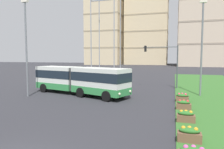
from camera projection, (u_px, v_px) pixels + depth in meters
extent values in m
cube|color=silver|center=(100.00, 81.00, 21.23)|extent=(6.50, 4.43, 2.55)
cube|color=#338C47|center=(100.00, 90.00, 21.31)|extent=(6.52, 4.46, 0.70)
cube|color=#19232D|center=(100.00, 76.00, 21.19)|extent=(6.55, 4.48, 0.90)
cube|color=silver|center=(59.00, 77.00, 24.63)|extent=(5.66, 3.72, 2.55)
cube|color=#338C47|center=(59.00, 85.00, 24.71)|extent=(5.68, 3.75, 0.70)
cube|color=#19232D|center=(59.00, 74.00, 24.59)|extent=(5.71, 3.77, 0.90)
cylinder|color=#383838|center=(80.00, 79.00, 23.03)|extent=(2.40, 2.40, 2.45)
cylinder|color=black|center=(122.00, 93.00, 21.24)|extent=(1.03, 0.61, 1.00)
cylinder|color=black|center=(106.00, 96.00, 19.26)|extent=(1.03, 0.61, 1.00)
cylinder|color=black|center=(97.00, 89.00, 23.29)|extent=(1.03, 0.61, 1.00)
cylinder|color=black|center=(80.00, 92.00, 21.30)|extent=(1.03, 0.61, 1.00)
cylinder|color=black|center=(59.00, 86.00, 26.47)|extent=(1.04, 0.52, 1.00)
cylinder|color=black|center=(44.00, 88.00, 24.34)|extent=(1.04, 0.52, 1.00)
sphere|color=#F9EFC6|center=(130.00, 91.00, 20.21)|extent=(0.24, 0.24, 0.24)
sphere|color=#F9EFC6|center=(119.00, 94.00, 18.78)|extent=(0.24, 0.24, 0.24)
cube|color=slate|center=(93.00, 80.00, 32.57)|extent=(4.40, 1.81, 0.80)
cube|color=black|center=(92.00, 75.00, 32.56)|extent=(2.38, 1.68, 0.60)
cylinder|color=black|center=(104.00, 81.00, 33.02)|extent=(0.64, 0.22, 0.64)
cylinder|color=black|center=(100.00, 82.00, 31.31)|extent=(0.64, 0.22, 0.64)
cylinder|color=black|center=(87.00, 80.00, 33.89)|extent=(0.64, 0.22, 0.64)
cylinder|color=black|center=(82.00, 82.00, 32.17)|extent=(0.64, 0.22, 0.64)
sphere|color=#D14C99|center=(186.00, 147.00, 7.90)|extent=(0.20, 0.20, 0.20)
sphere|color=#D14C99|center=(193.00, 147.00, 7.89)|extent=(0.20, 0.20, 0.20)
cube|color=brown|center=(189.00, 137.00, 10.01)|extent=(1.10, 0.56, 0.44)
ellipsoid|color=#2D6B28|center=(189.00, 130.00, 9.98)|extent=(0.99, 0.50, 0.28)
sphere|color=orange|center=(183.00, 128.00, 10.05)|extent=(0.20, 0.20, 0.20)
sphere|color=orange|center=(189.00, 128.00, 10.05)|extent=(0.20, 0.20, 0.20)
sphere|color=orange|center=(196.00, 129.00, 9.84)|extent=(0.20, 0.20, 0.20)
cube|color=brown|center=(186.00, 118.00, 13.06)|extent=(1.10, 0.56, 0.44)
ellipsoid|color=#2D6B28|center=(186.00, 113.00, 13.03)|extent=(0.99, 0.50, 0.28)
sphere|color=orange|center=(181.00, 111.00, 13.11)|extent=(0.20, 0.20, 0.20)
sphere|color=orange|center=(186.00, 111.00, 13.10)|extent=(0.20, 0.20, 0.20)
sphere|color=orange|center=(191.00, 112.00, 12.89)|extent=(0.20, 0.20, 0.20)
cube|color=brown|center=(184.00, 106.00, 16.21)|extent=(1.10, 0.56, 0.44)
ellipsoid|color=#2D6B28|center=(184.00, 102.00, 16.18)|extent=(0.99, 0.50, 0.28)
sphere|color=red|center=(180.00, 101.00, 16.25)|extent=(0.20, 0.20, 0.20)
sphere|color=red|center=(184.00, 101.00, 16.25)|extent=(0.20, 0.20, 0.20)
sphere|color=red|center=(188.00, 101.00, 16.04)|extent=(0.20, 0.20, 0.20)
cube|color=brown|center=(182.00, 98.00, 19.29)|extent=(1.10, 0.56, 0.44)
ellipsoid|color=#2D6B28|center=(182.00, 95.00, 19.26)|extent=(0.99, 0.50, 0.28)
sphere|color=#D14C99|center=(179.00, 94.00, 19.33)|extent=(0.20, 0.20, 0.20)
sphere|color=#D14C99|center=(182.00, 94.00, 19.33)|extent=(0.20, 0.20, 0.20)
sphere|color=#D14C99|center=(186.00, 94.00, 19.11)|extent=(0.20, 0.20, 0.20)
cube|color=brown|center=(182.00, 99.00, 19.06)|extent=(1.10, 0.56, 0.44)
ellipsoid|color=#2D6B28|center=(182.00, 95.00, 19.03)|extent=(0.99, 0.50, 0.28)
sphere|color=red|center=(179.00, 94.00, 19.10)|extent=(0.20, 0.20, 0.20)
sphere|color=red|center=(182.00, 94.00, 19.10)|extent=(0.20, 0.20, 0.20)
sphere|color=red|center=(186.00, 95.00, 18.88)|extent=(0.20, 0.20, 0.20)
cylinder|color=#474C51|center=(177.00, 67.00, 26.85)|extent=(0.16, 0.16, 5.62)
cylinder|color=#474C51|center=(160.00, 47.00, 27.26)|extent=(4.43, 0.10, 0.10)
cube|color=black|center=(145.00, 49.00, 27.82)|extent=(0.28, 0.28, 0.80)
sphere|color=red|center=(145.00, 47.00, 27.80)|extent=(0.16, 0.16, 0.16)
sphere|color=yellow|center=(145.00, 49.00, 27.82)|extent=(0.16, 0.16, 0.16)
sphere|color=green|center=(145.00, 51.00, 27.85)|extent=(0.16, 0.16, 0.16)
cylinder|color=slate|center=(26.00, 50.00, 21.39)|extent=(0.18, 0.18, 9.63)
cube|color=white|center=(25.00, 1.00, 20.98)|extent=(0.70, 0.28, 0.20)
cylinder|color=slate|center=(202.00, 50.00, 21.50)|extent=(0.18, 0.18, 9.62)
cube|color=white|center=(203.00, 2.00, 21.08)|extent=(0.70, 0.28, 0.20)
cube|color=beige|center=(105.00, 25.00, 111.56)|extent=(18.08, 15.60, 42.53)
cube|color=#9C8D6E|center=(105.00, 48.00, 112.61)|extent=(18.28, 15.80, 0.70)
cube|color=#9C8D6E|center=(105.00, 32.00, 111.89)|extent=(18.28, 15.80, 0.70)
cube|color=#9C8D6E|center=(105.00, 16.00, 111.17)|extent=(18.28, 15.80, 0.70)
cube|color=#9C8D6E|center=(105.00, 0.00, 110.45)|extent=(18.28, 15.80, 0.70)
cube|color=beige|center=(147.00, 17.00, 111.32)|extent=(21.85, 14.65, 50.70)
cube|color=#9C8D6E|center=(146.00, 48.00, 112.72)|extent=(22.05, 14.85, 0.70)
cube|color=#9C8D6E|center=(147.00, 32.00, 112.01)|extent=(22.05, 14.85, 0.70)
cube|color=#9C8D6E|center=(147.00, 16.00, 111.29)|extent=(22.05, 14.85, 0.70)
cube|color=#9C8D6E|center=(147.00, 0.00, 110.58)|extent=(22.05, 14.85, 0.70)
cube|color=#C6B299|center=(202.00, 25.00, 92.34)|extent=(19.87, 19.00, 36.50)
cube|color=gray|center=(201.00, 45.00, 93.09)|extent=(20.07, 19.20, 0.70)
cube|color=gray|center=(202.00, 24.00, 92.31)|extent=(20.07, 19.20, 0.70)
cube|color=gray|center=(202.00, 3.00, 91.54)|extent=(20.07, 19.20, 0.70)
cylinder|color=gray|center=(120.00, 19.00, 55.48)|extent=(0.24, 0.24, 28.48)
cylinder|color=gray|center=(99.00, 20.00, 57.20)|extent=(0.24, 0.24, 28.48)
cylinder|color=gray|center=(114.00, 14.00, 49.75)|extent=(0.24, 0.24, 28.48)
cylinder|color=gray|center=(91.00, 16.00, 51.47)|extent=(0.24, 0.24, 28.48)
cube|color=gray|center=(106.00, 0.00, 53.10)|extent=(8.00, 0.30, 0.30)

